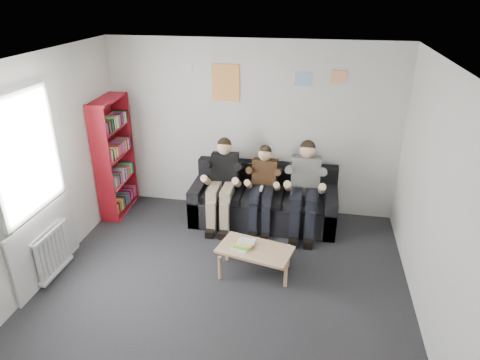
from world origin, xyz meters
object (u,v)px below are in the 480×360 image
object	(u,v)px
sofa	(264,202)
person_left	(222,184)
coffee_table	(255,251)
person_middle	(263,189)
bookshelf	(115,157)
person_right	(305,190)

from	to	relation	value
sofa	person_left	xyz separation A→B (m)	(-0.61, -0.20, 0.36)
coffee_table	person_middle	size ratio (longest dim) A/B	0.73
sofa	bookshelf	size ratio (longest dim) A/B	1.18
sofa	person_middle	distance (m)	0.38
bookshelf	person_right	world-z (taller)	bookshelf
sofa	person_right	xyz separation A→B (m)	(0.61, -0.20, 0.37)
person_middle	bookshelf	bearing A→B (deg)	179.20
bookshelf	person_middle	bearing A→B (deg)	-6.39
sofa	person_right	world-z (taller)	person_right
bookshelf	person_left	world-z (taller)	bookshelf
coffee_table	person_middle	world-z (taller)	person_middle
bookshelf	coffee_table	distance (m)	2.80
sofa	person_middle	bearing A→B (deg)	-90.00
person_middle	coffee_table	bearing A→B (deg)	-85.27
coffee_table	person_right	xyz separation A→B (m)	(0.55, 1.17, 0.35)
bookshelf	person_middle	size ratio (longest dim) A/B	1.49
bookshelf	person_left	distance (m)	1.77
coffee_table	sofa	bearing A→B (deg)	92.63
sofa	person_left	size ratio (longest dim) A/B	1.65
coffee_table	bookshelf	bearing A→B (deg)	152.15
coffee_table	person_left	distance (m)	1.40
coffee_table	person_right	world-z (taller)	person_right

